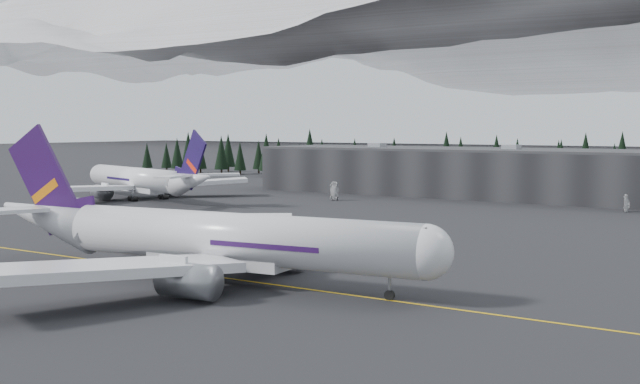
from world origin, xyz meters
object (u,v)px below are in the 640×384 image
Objects in this scene: gse_vehicle_a at (335,198)px; gse_vehicle_b at (627,209)px; jet_main at (199,237)px; terminal at (549,174)px; jet_parked at (146,180)px.

gse_vehicle_b is (67.24, 11.88, 0.01)m from gse_vehicle_a.
gse_vehicle_a is 1.21× the size of gse_vehicle_b.
jet_main is 13.49× the size of gse_vehicle_a.
jet_main is (-0.84, -129.88, -1.01)m from terminal.
jet_parked is at bearing 131.94° from jet_main.
terminal is 2.72× the size of jet_parked.
jet_parked is at bearing -145.51° from terminal.
jet_main is 1.08× the size of jet_parked.
gse_vehicle_a is (-43.47, -32.78, -5.64)m from terminal.
terminal is 33.91× the size of gse_vehicle_a.
jet_main reaches higher than gse_vehicle_b.
terminal is 101.96m from jet_parked.
gse_vehicle_b is (107.81, 36.82, -4.34)m from jet_parked.
jet_main is 106.15m from gse_vehicle_a.
jet_parked is at bearing -86.47° from gse_vehicle_b.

